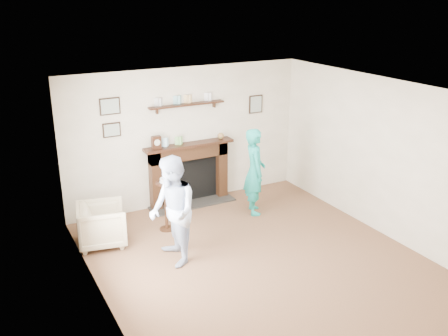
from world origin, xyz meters
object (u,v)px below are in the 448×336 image
at_px(armchair, 104,244).
at_px(man, 174,261).
at_px(pedestal_table, 166,196).
at_px(woman, 254,212).

relative_size(armchair, man, 0.45).
height_order(armchair, pedestal_table, pedestal_table).
bearing_deg(armchair, woman, -79.81).
bearing_deg(man, woman, 120.09).
distance_m(man, pedestal_table, 1.23).
xyz_separation_m(man, pedestal_table, (0.30, 1.03, 0.59)).
distance_m(armchair, pedestal_table, 1.22).
relative_size(armchair, pedestal_table, 0.75).
relative_size(man, pedestal_table, 1.66).
xyz_separation_m(armchair, woman, (2.69, -0.08, 0.00)).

